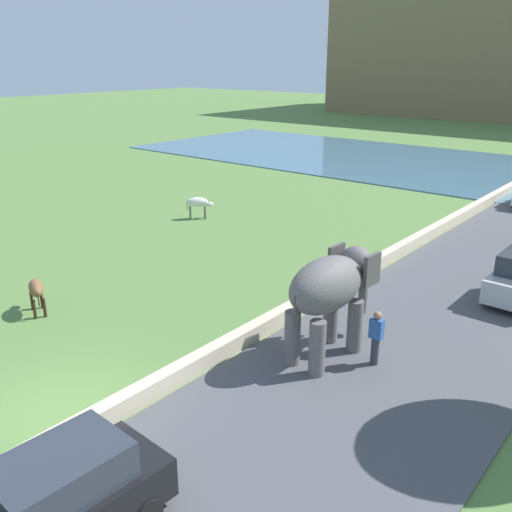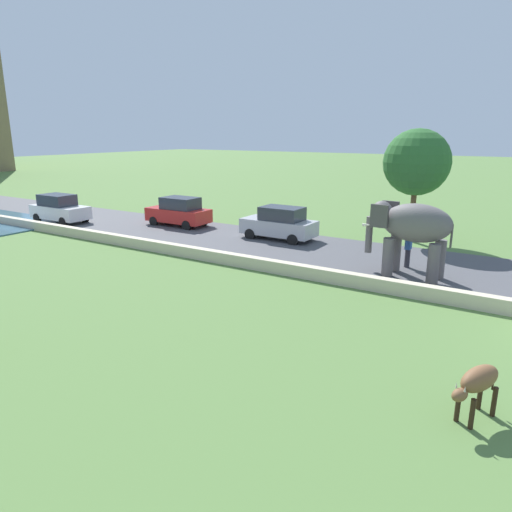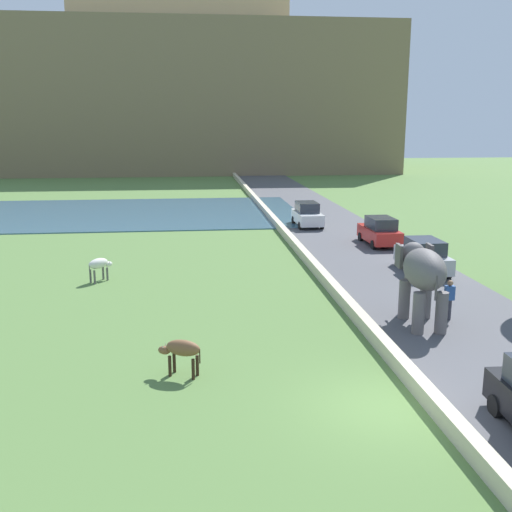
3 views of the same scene
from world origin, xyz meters
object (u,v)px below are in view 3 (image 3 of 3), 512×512
Objects in this scene: elephant at (422,273)px; car_red at (380,231)px; car_silver at (423,256)px; cow_white at (99,265)px; car_white at (307,215)px; person_beside_elephant at (449,299)px; cow_brown at (182,350)px.

car_red is (3.14, 14.68, -1.14)m from elephant.
elephant is 15.05m from car_red.
car_silver is 3.21× the size of cow_white.
car_white is at bearing 47.39° from cow_white.
car_silver is at bearing -90.01° from car_red.
person_beside_elephant is 1.16× the size of cow_brown.
car_white reaches higher than person_beside_elephant.
cow_brown is at bearing -70.61° from cow_white.
elephant is at bearing -165.89° from person_beside_elephant.
person_beside_elephant reaches higher than cow_white.
person_beside_elephant is 16.13m from cow_white.
elephant is 1.76m from person_beside_elephant.
car_red is at bearing 89.99° from car_silver.
car_silver is (3.14, 7.59, -1.14)m from elephant.
elephant is 2.81× the size of cow_white.
elephant is 9.74m from cow_brown.
cow_white is (-16.13, 0.24, -0.06)m from car_silver.
person_beside_elephant is 14.47m from car_red.
cow_white is at bearing -132.61° from car_white.
elephant is at bearing -89.96° from car_white.
car_red is at bearing 22.99° from cow_white.
car_white is 2.87× the size of cow_brown.
car_red is 2.87× the size of cow_brown.
elephant is 15.22m from cow_white.
cow_white is (-14.27, 7.51, -0.04)m from person_beside_elephant.
cow_brown is (-12.07, -11.29, -0.06)m from car_silver.
elephant reaches higher than car_silver.
person_beside_elephant is at bearing -27.76° from cow_white.
person_beside_elephant is 21.66m from car_white.
car_white is at bearing 70.82° from cow_brown.
car_red and car_white have the same top height.
car_white and car_silver have the same top height.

